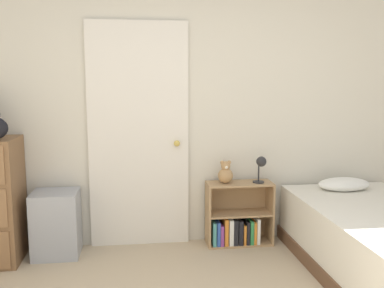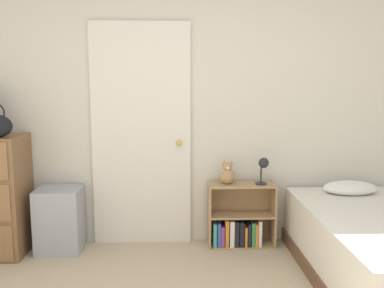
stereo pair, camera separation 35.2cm
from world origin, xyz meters
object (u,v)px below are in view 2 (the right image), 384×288
Objects in this scene: bookshelf at (239,223)px; teddy_bear at (227,174)px; storage_bin at (60,219)px; desk_lamp at (263,166)px; bed at (384,250)px.

bookshelf is 2.90× the size of teddy_bear.
bookshelf reaches higher than storage_bin.
desk_lamp is 0.13× the size of bed.
desk_lamp reaches higher than teddy_bear.
bed is at bearing -36.47° from teddy_bear.
teddy_bear reaches higher than storage_bin.
desk_lamp reaches higher than bed.
storage_bin is at bearing -179.49° from desk_lamp.
bookshelf is 0.58m from desk_lamp.
teddy_bear is 0.11× the size of bed.
desk_lamp is at bearing 134.94° from bed.
storage_bin is 2.30× the size of desk_lamp.
bookshelf is at bearing -0.28° from teddy_bear.
bed is (0.97, -0.80, 0.05)m from bookshelf.
bed is at bearing -39.58° from bookshelf.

